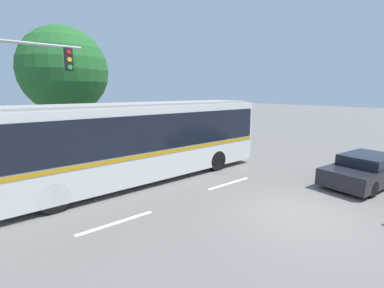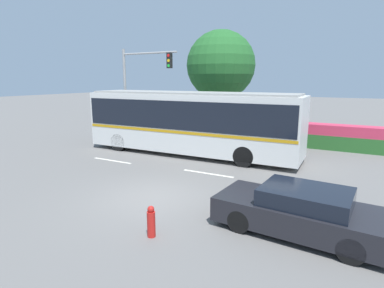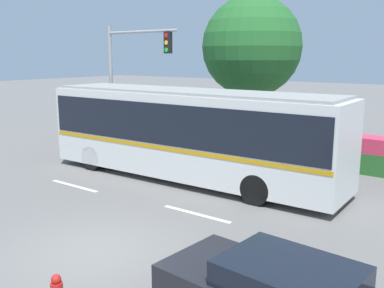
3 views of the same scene
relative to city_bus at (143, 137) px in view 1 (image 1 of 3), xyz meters
name	(u,v)px [view 1 (image 1 of 3)]	position (x,y,z in m)	size (l,w,h in m)	color
ground_plane	(297,214)	(1.99, -6.32, -1.94)	(140.00, 140.00, 0.00)	slate
city_bus	(143,137)	(0.00, 0.00, 0.00)	(12.03, 2.87, 3.41)	silver
sedan_foreground	(366,170)	(6.98, -6.58, -1.32)	(4.59, 2.21, 1.28)	black
traffic_light_pole	(0,90)	(-4.86, 1.76, 2.00)	(4.18, 0.24, 6.03)	gray
flowering_hedge	(192,135)	(6.96, 5.13, -1.22)	(9.15, 1.12, 1.46)	#286028
street_tree_left	(64,71)	(-1.23, 7.04, 3.15)	(5.05, 5.05, 7.62)	brown
lane_stripe_near	(229,183)	(2.49, -2.89, -1.93)	(2.40, 0.16, 0.01)	silver
lane_stripe_mid	(116,223)	(-2.77, -3.20, -1.93)	(2.40, 0.16, 0.01)	silver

